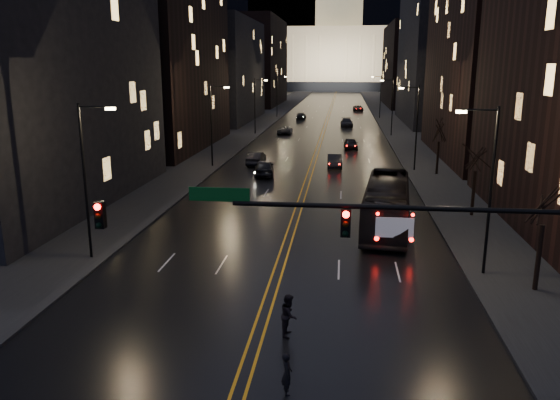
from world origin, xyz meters
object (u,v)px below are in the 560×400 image
(pedestrian_b, at_px, (289,315))
(receding_car_a, at_px, (335,161))
(bus, at_px, (387,204))
(oncoming_car_a, at_px, (264,168))
(oncoming_car_b, at_px, (256,158))
(pedestrian_a, at_px, (287,374))
(traffic_signal, at_px, (415,239))

(pedestrian_b, bearing_deg, receding_car_a, 2.17)
(receding_car_a, relative_size, pedestrian_b, 2.46)
(bus, xyz_separation_m, oncoming_car_a, (-11.05, 17.41, -0.88))
(oncoming_car_b, bearing_deg, pedestrian_b, 101.57)
(pedestrian_a, bearing_deg, traffic_signal, -81.43)
(bus, distance_m, pedestrian_b, 17.06)
(oncoming_car_b, bearing_deg, traffic_signal, 106.95)
(traffic_signal, bearing_deg, pedestrian_b, 154.25)
(receding_car_a, relative_size, pedestrian_a, 2.90)
(pedestrian_a, bearing_deg, pedestrian_b, -11.89)
(traffic_signal, relative_size, receding_car_a, 3.89)
(bus, xyz_separation_m, receding_car_a, (-3.96, 22.84, -0.96))
(bus, relative_size, oncoming_car_b, 2.63)
(traffic_signal, xyz_separation_m, pedestrian_b, (-4.60, 2.22, -4.20))
(oncoming_car_a, bearing_deg, pedestrian_a, 91.78)
(oncoming_car_b, distance_m, receding_car_a, 8.91)
(pedestrian_a, height_order, pedestrian_b, pedestrian_b)
(bus, height_order, oncoming_car_a, bus)
(oncoming_car_a, height_order, receding_car_a, oncoming_car_a)
(pedestrian_b, bearing_deg, oncoming_car_b, 14.88)
(traffic_signal, distance_m, pedestrian_b, 6.61)
(traffic_signal, xyz_separation_m, bus, (0.55, 18.46, -3.41))
(oncoming_car_b, relative_size, pedestrian_b, 2.55)
(bus, xyz_separation_m, pedestrian_a, (-4.81, -20.46, -0.92))
(receding_car_a, distance_m, pedestrian_b, 39.10)
(bus, relative_size, pedestrian_b, 6.71)
(traffic_signal, relative_size, bus, 1.43)
(traffic_signal, xyz_separation_m, oncoming_car_b, (-12.29, 41.93, -4.34))
(pedestrian_b, bearing_deg, bus, -13.68)
(oncoming_car_a, distance_m, pedestrian_b, 34.17)
(receding_car_a, xyz_separation_m, pedestrian_b, (-1.19, -39.08, 0.17))
(oncoming_car_a, height_order, pedestrian_b, pedestrian_b)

